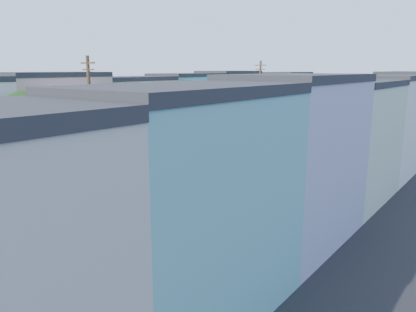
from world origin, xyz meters
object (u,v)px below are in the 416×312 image
at_px(lead_sedan, 217,183).
at_px(tree_c, 133,119).
at_px(utility_pole_near, 91,121).
at_px(parked_right_c, 306,161).
at_px(tree_b, 28,125).
at_px(tree_far_r, 373,116).
at_px(parked_right_d, 346,143).
at_px(utility_pole_far, 260,101).
at_px(tree_d, 215,107).
at_px(parked_left_c, 75,186).
at_px(fedex_truck, 155,190).
at_px(parked_right_b, 135,233).
at_px(parked_right_a, 65,261).
at_px(parked_left_d, 200,155).
at_px(tree_e, 270,102).

bearing_deg(lead_sedan, tree_c, 173.60).
relative_size(utility_pole_near, parked_right_c, 2.38).
xyz_separation_m(tree_b, tree_far_r, (13.19, 34.63, -1.55)).
bearing_deg(lead_sedan, parked_right_d, 77.41).
distance_m(tree_c, parked_right_d, 25.28).
distance_m(utility_pole_far, lead_sedan, 23.75).
bearing_deg(tree_d, parked_left_c, -85.82).
bearing_deg(fedex_truck, lead_sedan, 81.44).
relative_size(tree_d, tree_far_r, 1.38).
xyz_separation_m(parked_left_c, parked_right_b, (9.80, -3.18, -0.03)).
bearing_deg(fedex_truck, utility_pole_near, 162.44).
relative_size(tree_far_r, lead_sedan, 1.11).
height_order(tree_d, parked_left_c, tree_d).
bearing_deg(utility_pole_near, parked_right_a, -42.10).
relative_size(tree_b, utility_pole_near, 0.78).
xyz_separation_m(lead_sedan, parked_left_d, (-7.54, 7.42, -0.02)).
distance_m(utility_pole_near, parked_left_d, 12.78).
distance_m(tree_b, tree_c, 9.56).
relative_size(tree_b, tree_c, 1.07).
bearing_deg(tree_e, parked_right_b, -72.16).
relative_size(tree_e, parked_right_a, 1.32).
relative_size(tree_c, parked_left_d, 1.69).
height_order(tree_far_r, lead_sedan, tree_far_r).
bearing_deg(parked_right_b, tree_d, 113.83).
bearing_deg(tree_e, tree_b, -90.00).
height_order(tree_d, fedex_truck, tree_d).
relative_size(lead_sedan, parked_right_d, 0.90).
distance_m(tree_e, parked_right_c, 17.80).
bearing_deg(parked_right_d, tree_c, -113.08).
xyz_separation_m(parked_left_c, parked_left_d, (0.00, 14.66, -0.09)).
distance_m(tree_e, parked_left_c, 31.91).
height_order(tree_d, parked_left_d, tree_d).
bearing_deg(fedex_truck, parked_right_a, -78.13).
xyz_separation_m(tree_d, parked_left_c, (1.40, -19.18, -4.32)).
relative_size(utility_pole_far, parked_right_b, 2.12).
height_order(utility_pole_near, parked_left_d, utility_pole_near).
xyz_separation_m(lead_sedan, parked_right_a, (2.26, -14.57, 0.09)).
distance_m(lead_sedan, parked_right_b, 10.67).
relative_size(tree_e, fedex_truck, 1.23).
bearing_deg(tree_e, parked_left_c, -87.46).
bearing_deg(tree_e, utility_pole_far, -89.96).
bearing_deg(parked_left_d, parked_right_d, 57.98).
height_order(fedex_truck, lead_sedan, fedex_truck).
relative_size(tree_b, fedex_truck, 1.32).
height_order(tree_d, parked_right_c, tree_d).
distance_m(parked_left_d, parked_right_c, 10.49).
height_order(tree_far_r, parked_left_d, tree_far_r).
bearing_deg(utility_pole_near, tree_c, 90.02).
bearing_deg(tree_d, parked_right_a, -67.09).
distance_m(tree_b, utility_pole_far, 31.15).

